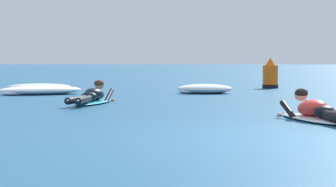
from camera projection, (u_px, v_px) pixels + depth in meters
The scene contains 7 objects.
ground_plane at pixel (222, 93), 18.23m from camera, with size 120.00×120.00×0.00m, color #235B84.
surfer_near at pixel (316, 112), 10.36m from camera, with size 1.03×2.51×0.54m.
surfer_far at pixel (92, 97), 14.12m from camera, with size 0.90×2.49×0.55m.
whitewater_mid_left at pixel (39, 87), 20.04m from camera, with size 1.97×1.08×0.18m.
whitewater_back at pixel (40, 90), 17.51m from camera, with size 2.37×1.64×0.23m.
whitewater_far_band at pixel (204, 89), 18.00m from camera, with size 1.51×0.95×0.26m.
channel_marker_buoy at pixel (270, 76), 20.87m from camera, with size 0.50×0.50×0.96m.
Camera 1 is at (-1.51, -8.20, 1.03)m, focal length 70.95 mm.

